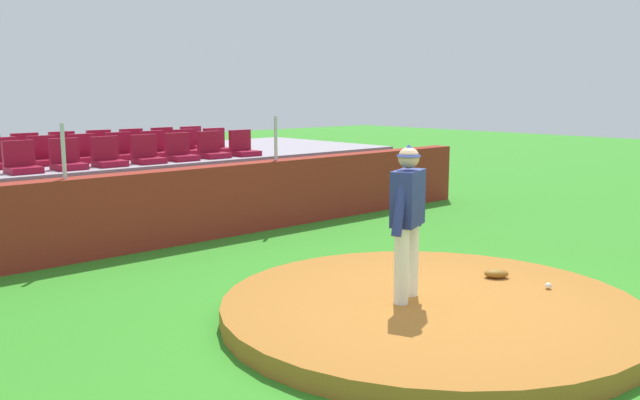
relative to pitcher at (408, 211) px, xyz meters
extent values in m
plane|color=#318921|center=(0.18, -0.20, -1.20)|extent=(60.00, 60.00, 0.00)
cylinder|color=#A66626|center=(0.18, -0.20, -1.10)|extent=(4.61, 4.61, 0.21)
cylinder|color=white|center=(-0.16, -0.06, -0.58)|extent=(0.16, 0.16, 0.83)
cylinder|color=white|center=(0.16, 0.06, -0.58)|extent=(0.16, 0.16, 0.83)
cube|color=navy|center=(0.00, 0.00, 0.14)|extent=(0.53, 0.41, 0.60)
cylinder|color=navy|center=(-0.23, -0.09, 0.11)|extent=(0.34, 0.22, 0.67)
cylinder|color=navy|center=(0.23, 0.09, 0.11)|extent=(0.30, 0.20, 0.68)
sphere|color=tan|center=(0.00, 0.00, 0.58)|extent=(0.23, 0.23, 0.23)
cone|color=navy|center=(0.00, 0.00, 0.66)|extent=(0.34, 0.34, 0.13)
sphere|color=white|center=(1.53, -0.85, -0.96)|extent=(0.07, 0.07, 0.07)
ellipsoid|color=brown|center=(1.49, -0.18, -0.94)|extent=(0.36, 0.35, 0.11)
cube|color=maroon|center=(0.18, 4.97, -0.59)|extent=(13.77, 0.40, 1.23)
cylinder|color=silver|center=(-1.75, 4.97, 0.43)|extent=(0.06, 0.06, 0.80)
cylinder|color=silver|center=(2.15, 4.97, 0.43)|extent=(0.06, 0.06, 0.80)
cube|color=#988F99|center=(0.18, 7.78, -0.59)|extent=(11.87, 4.25, 1.22)
cube|color=maroon|center=(-1.94, 6.10, 0.07)|extent=(0.48, 0.44, 0.10)
cube|color=maroon|center=(-1.94, 6.28, 0.32)|extent=(0.48, 0.08, 0.40)
cube|color=maroon|center=(-1.22, 6.10, 0.07)|extent=(0.48, 0.44, 0.10)
cube|color=maroon|center=(-1.22, 6.28, 0.32)|extent=(0.48, 0.08, 0.40)
cube|color=maroon|center=(-0.52, 6.10, 0.07)|extent=(0.48, 0.44, 0.10)
cube|color=maroon|center=(-0.52, 6.28, 0.32)|extent=(0.48, 0.08, 0.40)
cube|color=maroon|center=(0.19, 6.08, 0.07)|extent=(0.48, 0.44, 0.10)
cube|color=maroon|center=(0.19, 6.26, 0.32)|extent=(0.48, 0.08, 0.40)
cube|color=maroon|center=(0.88, 6.10, 0.07)|extent=(0.48, 0.44, 0.10)
cube|color=maroon|center=(0.88, 6.28, 0.32)|extent=(0.48, 0.08, 0.40)
cube|color=maroon|center=(1.58, 6.13, 0.07)|extent=(0.48, 0.44, 0.10)
cube|color=maroon|center=(1.58, 6.31, 0.32)|extent=(0.48, 0.08, 0.40)
cube|color=maroon|center=(2.28, 6.09, 0.07)|extent=(0.48, 0.44, 0.10)
cube|color=maroon|center=(2.28, 6.27, 0.32)|extent=(0.48, 0.08, 0.40)
cube|color=maroon|center=(-1.90, 7.00, 0.07)|extent=(0.48, 0.44, 0.10)
cube|color=maroon|center=(-1.90, 7.18, 0.32)|extent=(0.48, 0.08, 0.40)
cube|color=maroon|center=(-1.24, 7.01, 0.07)|extent=(0.48, 0.44, 0.10)
cube|color=maroon|center=(-1.24, 7.19, 0.32)|extent=(0.48, 0.08, 0.40)
cube|color=maroon|center=(-0.53, 7.00, 0.07)|extent=(0.48, 0.44, 0.10)
cube|color=maroon|center=(-0.53, 7.18, 0.32)|extent=(0.48, 0.08, 0.40)
cube|color=maroon|center=(0.18, 7.02, 0.07)|extent=(0.48, 0.44, 0.10)
cube|color=maroon|center=(0.18, 7.20, 0.32)|extent=(0.48, 0.08, 0.40)
cube|color=maroon|center=(0.85, 6.98, 0.07)|extent=(0.48, 0.44, 0.10)
cube|color=maroon|center=(0.85, 7.16, 0.32)|extent=(0.48, 0.08, 0.40)
cube|color=maroon|center=(1.57, 7.02, 0.07)|extent=(0.48, 0.44, 0.10)
cube|color=maroon|center=(1.57, 7.20, 0.32)|extent=(0.48, 0.08, 0.40)
cube|color=maroon|center=(2.27, 6.99, 0.07)|extent=(0.48, 0.44, 0.10)
cube|color=maroon|center=(2.27, 7.17, 0.32)|extent=(0.48, 0.08, 0.40)
cube|color=maroon|center=(-1.21, 7.91, 0.07)|extent=(0.48, 0.44, 0.10)
cube|color=maroon|center=(-1.21, 8.09, 0.32)|extent=(0.48, 0.08, 0.40)
cube|color=maroon|center=(-0.53, 7.92, 0.07)|extent=(0.48, 0.44, 0.10)
cube|color=maroon|center=(-0.53, 8.10, 0.32)|extent=(0.48, 0.08, 0.40)
cube|color=maroon|center=(0.20, 7.92, 0.07)|extent=(0.48, 0.44, 0.10)
cube|color=maroon|center=(0.20, 8.10, 0.32)|extent=(0.48, 0.08, 0.40)
cube|color=maroon|center=(0.87, 7.89, 0.07)|extent=(0.48, 0.44, 0.10)
cube|color=maroon|center=(0.87, 8.07, 0.32)|extent=(0.48, 0.08, 0.40)
cube|color=maroon|center=(1.59, 7.92, 0.07)|extent=(0.48, 0.44, 0.10)
cube|color=maroon|center=(1.59, 8.10, 0.32)|extent=(0.48, 0.08, 0.40)
cube|color=maroon|center=(2.27, 7.89, 0.07)|extent=(0.48, 0.44, 0.10)
cube|color=maroon|center=(2.27, 8.07, 0.32)|extent=(0.48, 0.08, 0.40)
camera|label=1|loc=(-5.57, -4.72, 1.29)|focal=38.21mm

